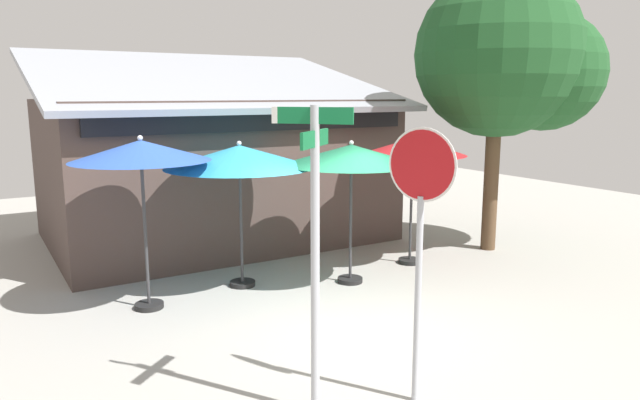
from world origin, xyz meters
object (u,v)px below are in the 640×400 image
Objects in this scene: patio_umbrella_crimson_far_right at (413,148)px; shade_tree at (511,59)px; patio_umbrella_teal_center at (239,157)px; stop_sign at (420,216)px; patio_umbrella_forest_green_right at (351,156)px; street_sign_post at (315,235)px; patio_umbrella_royal_blue_left at (141,153)px.

shade_tree is at bearing -3.74° from patio_umbrella_crimson_far_right.
patio_umbrella_teal_center is 1.00× the size of patio_umbrella_crimson_far_right.
stop_sign reaches higher than patio_umbrella_forest_green_right.
patio_umbrella_teal_center is (-0.04, 4.50, 0.18)m from stop_sign.
street_sign_post is 1.27× the size of patio_umbrella_forest_green_right.
patio_umbrella_royal_blue_left is at bearing -171.87° from patio_umbrella_teal_center.
patio_umbrella_teal_center is at bearing 172.69° from patio_umbrella_crimson_far_right.
stop_sign reaches higher than patio_umbrella_crimson_far_right.
stop_sign is at bearing -145.46° from shade_tree.
stop_sign is 1.10× the size of patio_umbrella_royal_blue_left.
stop_sign is 4.61m from patio_umbrella_royal_blue_left.
street_sign_post is 7.90m from shade_tree.
street_sign_post is 5.75m from patio_umbrella_crimson_far_right.
patio_umbrella_crimson_far_right is at bearing 40.40° from street_sign_post.
stop_sign is 1.18× the size of patio_umbrella_teal_center.
shade_tree is at bearing 27.88° from street_sign_post.
patio_umbrella_teal_center is at bearing 90.48° from stop_sign.
shade_tree is at bearing 3.05° from patio_umbrella_forest_green_right.
stop_sign is 0.51× the size of shade_tree.
patio_umbrella_crimson_far_right is at bearing -2.19° from patio_umbrella_royal_blue_left.
patio_umbrella_forest_green_right is at bearing 51.01° from street_sign_post.
stop_sign is at bearing -89.52° from patio_umbrella_teal_center.
patio_umbrella_forest_green_right is at bearing -9.45° from patio_umbrella_royal_blue_left.
patio_umbrella_forest_green_right is at bearing -176.95° from shade_tree.
stop_sign reaches higher than patio_umbrella_teal_center.
patio_umbrella_crimson_far_right is at bearing 50.79° from stop_sign.
shade_tree is (2.37, -0.15, 1.70)m from patio_umbrella_crimson_far_right.
shade_tree reaches higher than patio_umbrella_royal_blue_left.
street_sign_post is at bearing -139.60° from patio_umbrella_crimson_far_right.
patio_umbrella_royal_blue_left is (-1.71, 4.27, 0.37)m from stop_sign.
patio_umbrella_royal_blue_left is 1.07× the size of patio_umbrella_forest_green_right.
stop_sign is (1.05, -0.35, 0.15)m from street_sign_post.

